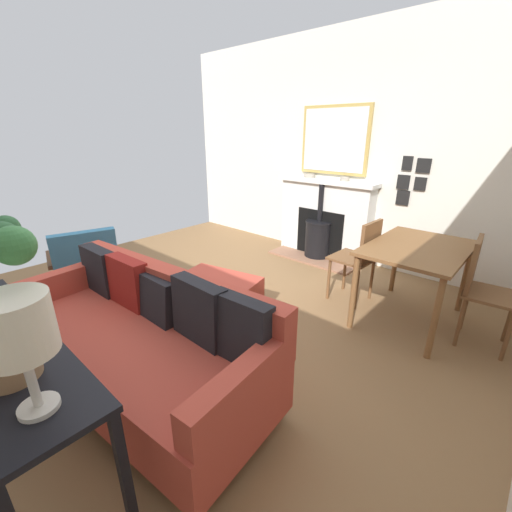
% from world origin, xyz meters
% --- Properties ---
extents(ground_plane, '(5.22, 5.20, 0.01)m').
position_xyz_m(ground_plane, '(0.00, 0.00, -0.00)').
color(ground_plane, olive).
extents(wall_left, '(0.12, 5.20, 2.89)m').
position_xyz_m(wall_left, '(-2.61, 0.00, 1.45)').
color(wall_left, silver).
rests_on(wall_left, ground).
extents(fireplace, '(0.59, 1.40, 1.08)m').
position_xyz_m(fireplace, '(-2.39, 0.05, 0.48)').
color(fireplace, '#93664C').
rests_on(fireplace, ground).
extents(mirror_over_mantel, '(0.04, 0.97, 0.86)m').
position_xyz_m(mirror_over_mantel, '(-2.52, 0.05, 1.57)').
color(mirror_over_mantel, tan).
extents(mantel_bowl_near, '(0.15, 0.15, 0.05)m').
position_xyz_m(mantel_bowl_near, '(-2.43, -0.24, 1.11)').
color(mantel_bowl_near, '#9E9384').
rests_on(mantel_bowl_near, fireplace).
extents(mantel_bowl_far, '(0.12, 0.12, 0.05)m').
position_xyz_m(mantel_bowl_far, '(-2.43, 0.30, 1.11)').
color(mantel_bowl_far, '#9E9384').
rests_on(mantel_bowl_far, fireplace).
extents(sofa, '(1.02, 2.08, 0.84)m').
position_xyz_m(sofa, '(0.68, 0.49, 0.36)').
color(sofa, '#B2B2B7').
rests_on(sofa, ground).
extents(ottoman, '(0.73, 0.85, 0.41)m').
position_xyz_m(ottoman, '(-0.21, 0.23, 0.25)').
color(ottoman, '#B2B2B7').
rests_on(ottoman, ground).
extents(armchair_accent, '(0.80, 0.73, 0.77)m').
position_xyz_m(armchair_accent, '(0.36, -1.16, 0.44)').
color(armchair_accent, '#4C3321').
rests_on(armchair_accent, ground).
extents(console_table, '(0.42, 1.68, 0.73)m').
position_xyz_m(console_table, '(1.41, 0.50, 0.66)').
color(console_table, black).
rests_on(console_table, ground).
extents(table_lamp_far_end, '(0.23, 0.23, 0.46)m').
position_xyz_m(table_lamp_far_end, '(1.41, 1.13, 1.07)').
color(table_lamp_far_end, beige).
rests_on(table_lamp_far_end, console_table).
extents(dining_table, '(1.09, 0.77, 0.74)m').
position_xyz_m(dining_table, '(-1.45, 1.57, 0.64)').
color(dining_table, brown).
rests_on(dining_table, ground).
extents(dining_chair_near_fireplace, '(0.42, 0.42, 0.88)m').
position_xyz_m(dining_chair_near_fireplace, '(-1.45, 1.05, 0.53)').
color(dining_chair_near_fireplace, brown).
rests_on(dining_chair_near_fireplace, ground).
extents(dining_chair_by_back_wall, '(0.43, 0.43, 0.90)m').
position_xyz_m(dining_chair_by_back_wall, '(-1.44, 2.09, 0.53)').
color(dining_chair_by_back_wall, brown).
rests_on(dining_chair_by_back_wall, ground).
extents(photo_gallery_row, '(0.02, 0.34, 0.56)m').
position_xyz_m(photo_gallery_row, '(-2.54, 1.08, 1.16)').
color(photo_gallery_row, black).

